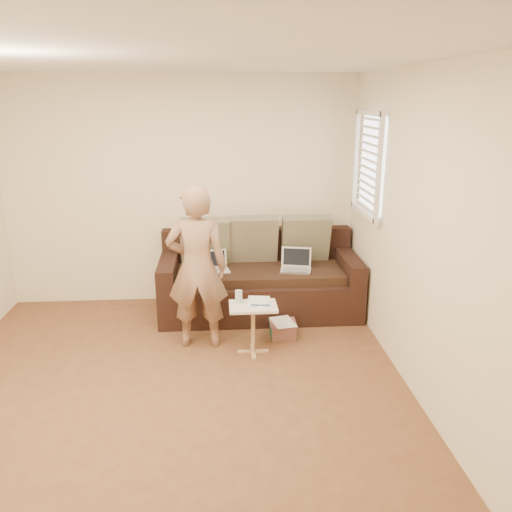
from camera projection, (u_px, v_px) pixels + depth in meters
name	position (u px, v px, depth m)	size (l,w,h in m)	color
floor	(170.00, 402.00, 4.16)	(4.50, 4.50, 0.00)	brown
ceiling	(150.00, 57.00, 3.39)	(4.50, 4.50, 0.00)	white
wall_back	(181.00, 192.00, 5.92)	(4.00, 4.00, 0.00)	beige
wall_front	(88.00, 445.00, 1.63)	(4.00, 4.00, 0.00)	beige
wall_right	(427.00, 242.00, 3.92)	(4.50, 4.50, 0.00)	beige
window_blinds	(368.00, 164.00, 5.22)	(0.12, 0.88, 1.08)	white
sofa	(259.00, 276.00, 5.79)	(2.20, 0.95, 0.85)	black
pillow_left	(205.00, 241.00, 5.82)	(0.55, 0.14, 0.55)	#6B684E
pillow_mid	(254.00, 239.00, 5.89)	(0.55, 0.14, 0.55)	#6D674E
pillow_right	(306.00, 239.00, 5.93)	(0.55, 0.14, 0.55)	#6B684E
laptop_silver	(296.00, 271.00, 5.67)	(0.33, 0.24, 0.22)	#B7BABC
laptop_white	(215.00, 271.00, 5.65)	(0.30, 0.22, 0.22)	white
person	(197.00, 268.00, 4.89)	(0.58, 0.40, 1.60)	#846048
side_table	(253.00, 329.00, 4.89)	(0.45, 0.31, 0.49)	silver
drinking_glass	(239.00, 297.00, 4.86)	(0.07, 0.07, 0.12)	silver
scissors	(260.00, 305.00, 4.79)	(0.18, 0.10, 0.02)	silver
paper_on_table	(258.00, 302.00, 4.89)	(0.21, 0.30, 0.00)	white
striped_box	(283.00, 329.00, 5.26)	(0.27, 0.27, 0.17)	red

